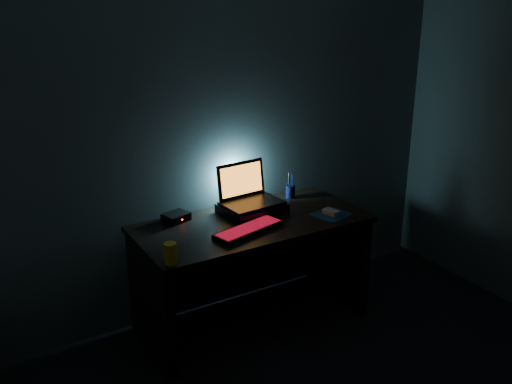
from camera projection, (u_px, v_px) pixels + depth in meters
room at (466, 241)px, 2.17m from camera, size 3.50×4.00×2.50m
desk at (248, 254)px, 3.78m from camera, size 1.50×0.70×0.75m
riser at (252, 208)px, 3.78m from camera, size 0.42×0.33×0.06m
laptop at (248, 194)px, 3.79m from camera, size 0.40×0.31×0.26m
keyboard at (249, 229)px, 3.49m from camera, size 0.49×0.26×0.03m
mousepad at (331, 215)px, 3.75m from camera, size 0.26×0.25×0.00m
mouse at (331, 212)px, 3.75m from camera, size 0.09×0.12×0.03m
pen_cup at (290, 192)px, 4.04m from camera, size 0.07×0.07×0.09m
juice_glass at (170, 253)px, 3.07m from camera, size 0.09×0.09×0.12m
router at (176, 217)px, 3.65m from camera, size 0.18×0.16×0.05m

